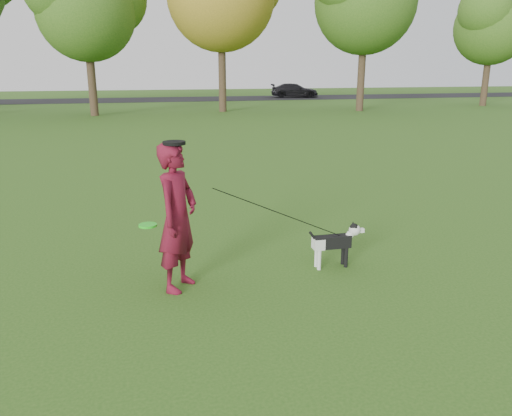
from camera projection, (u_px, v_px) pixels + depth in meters
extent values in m
plane|color=#285116|center=(263.00, 275.00, 7.09)|extent=(120.00, 120.00, 0.00)
cube|color=black|center=(153.00, 100.00, 44.51)|extent=(120.00, 7.00, 0.02)
imported|color=maroon|center=(177.00, 217.00, 6.44)|extent=(0.78, 0.85, 1.96)
cube|color=black|center=(332.00, 242.00, 7.28)|extent=(0.55, 0.17, 0.18)
cube|color=silver|center=(318.00, 244.00, 7.23)|extent=(0.15, 0.17, 0.16)
cylinder|color=silver|center=(319.00, 260.00, 7.24)|extent=(0.06, 0.06, 0.30)
cylinder|color=silver|center=(316.00, 257.00, 7.35)|extent=(0.06, 0.06, 0.30)
cylinder|color=black|center=(346.00, 257.00, 7.33)|extent=(0.06, 0.06, 0.30)
cylinder|color=black|center=(343.00, 255.00, 7.45)|extent=(0.06, 0.06, 0.30)
cylinder|color=silver|center=(348.00, 238.00, 7.32)|extent=(0.18, 0.11, 0.19)
sphere|color=silver|center=(355.00, 230.00, 7.31)|extent=(0.17, 0.17, 0.17)
sphere|color=black|center=(354.00, 228.00, 7.30)|extent=(0.13, 0.13, 0.13)
cube|color=silver|center=(360.00, 230.00, 7.34)|extent=(0.11, 0.07, 0.06)
sphere|color=black|center=(364.00, 230.00, 7.35)|extent=(0.04, 0.04, 0.04)
cone|color=black|center=(356.00, 225.00, 7.25)|extent=(0.06, 0.06, 0.07)
cone|color=black|center=(353.00, 224.00, 7.33)|extent=(0.06, 0.06, 0.07)
cylinder|color=black|center=(315.00, 239.00, 7.20)|extent=(0.19, 0.04, 0.25)
cylinder|color=black|center=(344.00, 237.00, 7.31)|extent=(0.12, 0.12, 0.02)
imported|color=black|center=(294.00, 90.00, 47.29)|extent=(4.74, 2.69, 1.29)
cylinder|color=#20DE1C|center=(148.00, 225.00, 6.25)|extent=(0.23, 0.23, 0.02)
cylinder|color=black|center=(174.00, 143.00, 6.17)|extent=(0.29, 0.29, 0.04)
cylinder|color=#38281C|center=(92.00, 80.00, 29.48)|extent=(0.48, 0.48, 4.20)
sphere|color=#426B1E|center=(85.00, 1.00, 28.29)|extent=(5.60, 5.60, 5.60)
cylinder|color=#38281C|center=(222.00, 72.00, 32.09)|extent=(0.48, 0.48, 5.04)
cylinder|color=#38281C|center=(361.00, 73.00, 32.73)|extent=(0.48, 0.48, 4.83)
cylinder|color=#38281C|center=(486.00, 78.00, 37.18)|extent=(0.48, 0.48, 3.99)
sphere|color=#426B1E|center=(493.00, 20.00, 36.05)|extent=(5.32, 5.32, 5.32)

